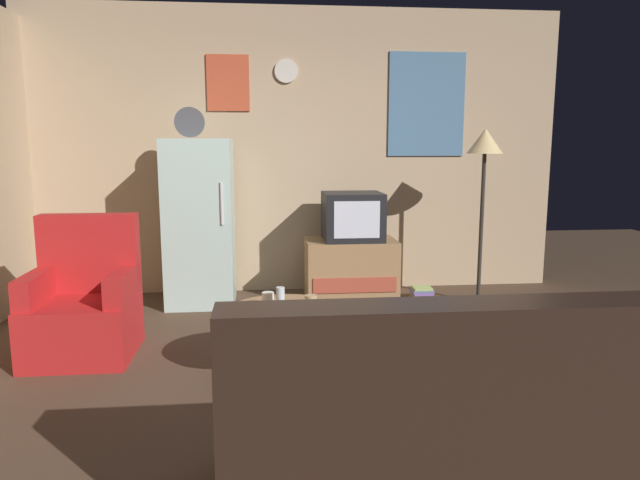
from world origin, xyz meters
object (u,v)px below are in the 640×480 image
object	(u,v)px
fridge	(200,222)
mug_ceramic_tan	(311,302)
tv_stand	(351,270)
mug_ceramic_white	(268,299)
couch	(440,436)
wine_glass	(280,299)
coffee_table	(285,343)
remote_control	(281,313)
standing_lamp	(485,155)
crt_tv	(353,216)
armchair	(84,307)
book_stack	(422,293)

from	to	relation	value
fridge	mug_ceramic_tan	world-z (taller)	fridge
tv_stand	mug_ceramic_white	world-z (taller)	tv_stand
fridge	couch	bearing A→B (deg)	-68.75
tv_stand	couch	world-z (taller)	couch
wine_glass	tv_stand	bearing A→B (deg)	68.72
coffee_table	remote_control	xyz separation A→B (m)	(-0.03, -0.12, 0.23)
fridge	wine_glass	bearing A→B (deg)	-70.14
fridge	mug_ceramic_white	distance (m)	1.85
coffee_table	remote_control	world-z (taller)	remote_control
standing_lamp	mug_ceramic_white	distance (m)	2.61
crt_tv	remote_control	bearing A→B (deg)	-110.90
standing_lamp	armchair	size ratio (longest dim) A/B	1.66
mug_ceramic_white	armchair	distance (m)	1.36
mug_ceramic_tan	tv_stand	bearing A→B (deg)	73.82
crt_tv	armchair	distance (m)	2.46
crt_tv	armchair	world-z (taller)	crt_tv
crt_tv	couch	bearing A→B (deg)	-92.63
crt_tv	book_stack	distance (m)	0.98
tv_stand	mug_ceramic_white	xyz separation A→B (m)	(-0.79, -1.72, 0.20)
armchair	mug_ceramic_tan	bearing A→B (deg)	-20.74
fridge	wine_glass	xyz separation A→B (m)	(0.67, -1.85, -0.24)
fridge	armchair	bearing A→B (deg)	-118.31
couch	mug_ceramic_tan	bearing A→B (deg)	105.93
couch	coffee_table	bearing A→B (deg)	111.36
tv_stand	coffee_table	xyz separation A→B (m)	(-0.69, -1.79, -0.06)
standing_lamp	coffee_table	size ratio (longest dim) A/B	2.21
crt_tv	book_stack	size ratio (longest dim) A/B	2.62
crt_tv	mug_ceramic_tan	xyz separation A→B (m)	(-0.54, -1.82, -0.30)
coffee_table	fridge	bearing A→B (deg)	111.17
remote_control	armchair	world-z (taller)	armchair
couch	armchair	bearing A→B (deg)	134.44
remote_control	couch	size ratio (longest dim) A/B	0.09
remote_control	tv_stand	bearing A→B (deg)	40.54
mug_ceramic_white	crt_tv	bearing A→B (deg)	64.94
standing_lamp	wine_glass	size ratio (longest dim) A/B	10.60
mug_ceramic_white	book_stack	size ratio (longest dim) A/B	0.44
coffee_table	book_stack	size ratio (longest dim) A/B	3.50
coffee_table	book_stack	world-z (taller)	coffee_table
mug_ceramic_tan	couch	bearing A→B (deg)	-74.07
coffee_table	remote_control	distance (m)	0.26
fridge	armchair	xyz separation A→B (m)	(-0.67, -1.25, -0.42)
crt_tv	standing_lamp	distance (m)	1.30
mug_ceramic_white	armchair	xyz separation A→B (m)	(-1.27, 0.48, -0.15)
standing_lamp	mug_ceramic_tan	distance (m)	2.48
coffee_table	book_stack	distance (m)	2.17
standing_lamp	coffee_table	distance (m)	2.68
mug_ceramic_white	standing_lamp	bearing A→B (deg)	37.42
coffee_table	wine_glass	xyz separation A→B (m)	(-0.03, -0.05, 0.30)
coffee_table	mug_ceramic_white	world-z (taller)	mug_ceramic_white
crt_tv	armchair	bearing A→B (deg)	-149.07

